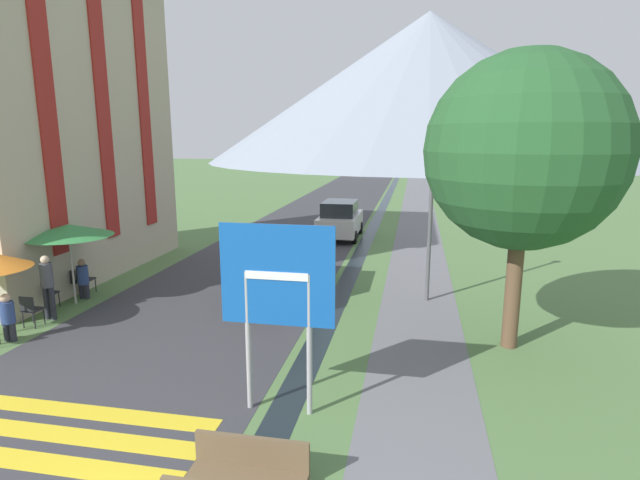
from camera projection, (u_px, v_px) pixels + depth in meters
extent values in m
plane|color=#517542|center=(342.00, 239.00, 24.05)|extent=(160.00, 160.00, 0.00)
cube|color=#38383D|center=(327.00, 209.00, 34.12)|extent=(6.40, 60.00, 0.01)
cube|color=slate|center=(418.00, 211.00, 33.00)|extent=(2.20, 60.00, 0.01)
cube|color=black|center=(381.00, 210.00, 33.45)|extent=(0.60, 60.00, 0.00)
cube|color=yellow|center=(16.00, 459.00, 7.65)|extent=(5.44, 0.44, 0.01)
cube|color=yellow|center=(48.00, 433.00, 8.32)|extent=(5.44, 0.44, 0.01)
cube|color=yellow|center=(76.00, 411.00, 8.99)|extent=(5.44, 0.44, 0.01)
cone|color=gray|center=(427.00, 88.00, 96.00)|extent=(83.76, 83.76, 27.87)
cube|color=#BCAD93|center=(35.00, 108.00, 16.90)|extent=(5.02, 9.49, 11.59)
cube|color=maroon|center=(46.00, 102.00, 13.92)|extent=(0.06, 0.70, 8.69)
cube|color=maroon|center=(103.00, 107.00, 16.43)|extent=(0.06, 0.70, 8.69)
cube|color=maroon|center=(145.00, 111.00, 18.94)|extent=(0.06, 0.70, 8.69)
cylinder|color=#9E9EA3|center=(248.00, 341.00, 8.86)|extent=(0.10, 0.10, 2.59)
cylinder|color=#9E9EA3|center=(309.00, 346.00, 8.66)|extent=(0.10, 0.10, 2.59)
cube|color=#1451AD|center=(277.00, 275.00, 8.49)|extent=(2.01, 0.05, 1.77)
cube|color=white|center=(276.00, 276.00, 8.46)|extent=(1.11, 0.02, 0.14)
cube|color=brown|center=(252.00, 451.00, 7.17)|extent=(1.70, 0.08, 0.45)
cube|color=black|center=(290.00, 270.00, 15.72)|extent=(1.66, 4.54, 0.84)
cube|color=#23282D|center=(288.00, 248.00, 15.35)|extent=(1.41, 2.50, 0.68)
cylinder|color=black|center=(278.00, 270.00, 17.30)|extent=(0.18, 0.60, 0.60)
cylinder|color=black|center=(323.00, 272.00, 17.01)|extent=(0.18, 0.60, 0.60)
cylinder|color=black|center=(253.00, 295.00, 14.60)|extent=(0.18, 0.60, 0.60)
cylinder|color=black|center=(305.00, 298.00, 14.31)|extent=(0.18, 0.60, 0.60)
cube|color=silver|center=(340.00, 223.00, 24.21)|extent=(1.81, 3.93, 0.84)
cube|color=#23282D|center=(340.00, 208.00, 23.87)|extent=(1.53, 2.16, 0.68)
cylinder|color=black|center=(327.00, 227.00, 25.63)|extent=(0.18, 0.60, 0.60)
cylinder|color=black|center=(360.00, 228.00, 25.31)|extent=(0.18, 0.60, 0.60)
cylinder|color=black|center=(318.00, 236.00, 23.29)|extent=(0.18, 0.60, 0.60)
cylinder|color=black|center=(355.00, 237.00, 22.97)|extent=(0.18, 0.60, 0.60)
cube|color=#232328|center=(33.00, 310.00, 12.93)|extent=(0.40, 0.40, 0.04)
cube|color=#232328|center=(27.00, 305.00, 12.72)|extent=(0.40, 0.04, 0.40)
cylinder|color=#232328|center=(33.00, 315.00, 13.17)|extent=(0.03, 0.03, 0.45)
cylinder|color=#232328|center=(44.00, 316.00, 13.11)|extent=(0.03, 0.03, 0.45)
cylinder|color=#232328|center=(23.00, 320.00, 12.84)|extent=(0.03, 0.03, 0.45)
cylinder|color=#232328|center=(35.00, 321.00, 12.78)|extent=(0.03, 0.03, 0.45)
cube|color=#232328|center=(74.00, 281.00, 15.45)|extent=(0.40, 0.40, 0.04)
cube|color=#232328|center=(69.00, 277.00, 15.23)|extent=(0.40, 0.04, 0.40)
cylinder|color=#232328|center=(73.00, 286.00, 15.69)|extent=(0.03, 0.03, 0.45)
cylinder|color=#232328|center=(83.00, 287.00, 15.62)|extent=(0.03, 0.03, 0.45)
cylinder|color=#232328|center=(66.00, 290.00, 15.36)|extent=(0.03, 0.03, 0.45)
cylinder|color=#232328|center=(76.00, 290.00, 15.30)|extent=(0.03, 0.03, 0.45)
cube|color=#232328|center=(87.00, 279.00, 15.68)|extent=(0.40, 0.40, 0.04)
cube|color=#232328|center=(82.00, 275.00, 15.47)|extent=(0.40, 0.04, 0.40)
cylinder|color=#232328|center=(86.00, 284.00, 15.92)|extent=(0.03, 0.03, 0.45)
cylinder|color=#232328|center=(96.00, 285.00, 15.86)|extent=(0.03, 0.03, 0.45)
cylinder|color=#232328|center=(79.00, 287.00, 15.60)|extent=(0.03, 0.03, 0.45)
cylinder|color=#232328|center=(89.00, 288.00, 15.54)|extent=(0.03, 0.03, 0.45)
cube|color=#232328|center=(49.00, 293.00, 14.30)|extent=(0.40, 0.40, 0.04)
cube|color=#232328|center=(44.00, 288.00, 14.09)|extent=(0.40, 0.04, 0.40)
cylinder|color=#232328|center=(49.00, 298.00, 14.54)|extent=(0.03, 0.03, 0.45)
cylinder|color=#232328|center=(59.00, 299.00, 14.48)|extent=(0.03, 0.03, 0.45)
cylinder|color=#232328|center=(40.00, 302.00, 14.21)|extent=(0.03, 0.03, 0.45)
cylinder|color=#232328|center=(51.00, 303.00, 14.15)|extent=(0.03, 0.03, 0.45)
cylinder|color=#B7B2A8|center=(72.00, 266.00, 14.53)|extent=(0.06, 0.06, 2.31)
cone|color=#338442|center=(68.00, 230.00, 14.31)|extent=(2.45, 2.45, 0.35)
cylinder|color=#282833|center=(7.00, 332.00, 12.05)|extent=(0.14, 0.14, 0.46)
cylinder|color=#282833|center=(13.00, 332.00, 12.01)|extent=(0.14, 0.14, 0.46)
cylinder|color=navy|center=(7.00, 313.00, 11.93)|extent=(0.32, 0.32, 0.53)
sphere|color=tan|center=(5.00, 298.00, 11.86)|extent=(0.22, 0.22, 0.22)
cylinder|color=#282833|center=(47.00, 303.00, 13.44)|extent=(0.14, 0.14, 0.91)
cylinder|color=#282833|center=(53.00, 303.00, 13.41)|extent=(0.14, 0.14, 0.91)
cylinder|color=#4C4C56|center=(46.00, 275.00, 13.27)|extent=(0.32, 0.32, 0.65)
sphere|color=beige|center=(45.00, 260.00, 13.18)|extent=(0.22, 0.22, 0.22)
cylinder|color=#282833|center=(82.00, 291.00, 15.20)|extent=(0.14, 0.14, 0.46)
cylinder|color=#282833|center=(87.00, 291.00, 15.16)|extent=(0.14, 0.14, 0.46)
cylinder|color=navy|center=(83.00, 275.00, 15.08)|extent=(0.32, 0.32, 0.57)
sphere|color=#9E755B|center=(81.00, 263.00, 15.00)|extent=(0.22, 0.22, 0.22)
cylinder|color=#515156|center=(430.00, 216.00, 14.55)|extent=(0.12, 0.12, 5.18)
sphere|color=silver|center=(435.00, 120.00, 13.99)|extent=(0.28, 0.28, 0.28)
cylinder|color=brown|center=(513.00, 291.00, 11.50)|extent=(0.36, 0.36, 2.70)
sphere|color=#235128|center=(524.00, 151.00, 10.85)|extent=(4.34, 4.34, 4.34)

